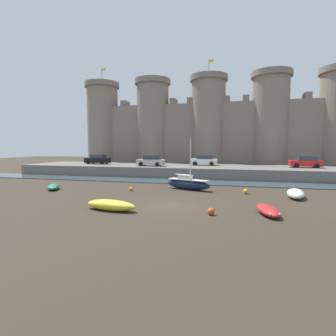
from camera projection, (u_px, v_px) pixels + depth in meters
The scene contains 16 objects.
ground_plane at pixel (167, 205), 20.16m from camera, with size 160.00×160.00×0.00m, color #382D23.
water_channel at pixel (193, 182), 32.84m from camera, with size 80.00×4.50×0.10m, color #3D4C56.
quay_road at pixel (201, 171), 39.78m from camera, with size 56.07×10.00×1.53m, color #666059.
castle at pixel (208, 127), 49.71m from camera, with size 51.10×7.02×20.60m.
sailboat_foreground_right at pixel (188, 184), 27.29m from camera, with size 5.07×2.81×5.32m.
rowboat_near_channel_left at pixel (295, 193), 23.01m from camera, with size 1.84×3.67×0.75m.
rowboat_midflat_centre at pixel (53, 187), 27.39m from camera, with size 2.59×3.05×0.57m.
rowboat_foreground_left at pixel (111, 205), 18.53m from camera, with size 4.00×1.73×0.75m.
rowboat_near_channel_right at pixel (268, 210), 17.39m from camera, with size 1.79×3.32×0.58m.
mooring_buoy_near_channel at pixel (131, 189), 26.56m from camera, with size 0.41×0.41×0.41m, color orange.
mooring_buoy_mid_mud at pixel (211, 211), 17.27m from camera, with size 0.48×0.48×0.48m, color #E04C1E.
mooring_buoy_off_centre at pixel (246, 191), 24.94m from camera, with size 0.48×0.48×0.48m, color orange.
car_quay_east at pixel (151, 161), 39.52m from camera, with size 4.10×1.88×1.62m.
car_quay_west at pixel (204, 160), 40.99m from camera, with size 4.10×1.88×1.62m.
car_quay_centre_west at pixel (98, 159), 44.08m from camera, with size 4.10×1.88×1.62m.
car_quay_centre_east at pixel (306, 162), 36.51m from camera, with size 4.10×1.88×1.62m.
Camera 1 is at (4.96, -19.21, 4.56)m, focal length 28.00 mm.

